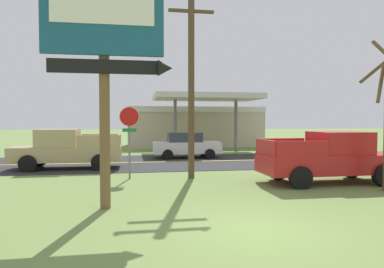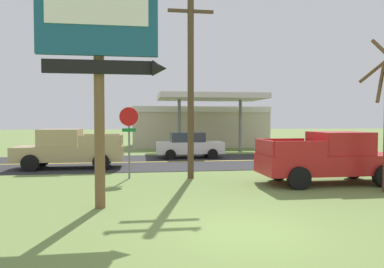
{
  "view_description": "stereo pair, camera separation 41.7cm",
  "coord_description": "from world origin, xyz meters",
  "px_view_note": "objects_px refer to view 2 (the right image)",
  "views": [
    {
      "loc": [
        -2.63,
        -7.39,
        2.39
      ],
      "look_at": [
        0.0,
        8.0,
        1.8
      ],
      "focal_mm": 33.42,
      "sensor_mm": 36.0,
      "label": 1
    },
    {
      "loc": [
        -2.22,
        -7.45,
        2.39
      ],
      "look_at": [
        0.0,
        8.0,
        1.8
      ],
      "focal_mm": 33.42,
      "sensor_mm": 36.0,
      "label": 2
    }
  ],
  "objects_px": {
    "stop_sign": "(129,129)",
    "pickup_tan_on_road": "(69,149)",
    "gas_station": "(198,125)",
    "car_white_near_lane": "(189,145)",
    "pickup_red_parked_on_lawn": "(330,158)",
    "motel_sign": "(100,36)",
    "utility_pole": "(191,72)"
  },
  "relations": [
    {
      "from": "utility_pole",
      "to": "gas_station",
      "type": "relative_size",
      "value": 0.68
    },
    {
      "from": "gas_station",
      "to": "car_white_near_lane",
      "type": "bearing_deg",
      "value": -102.42
    },
    {
      "from": "gas_station",
      "to": "pickup_red_parked_on_lawn",
      "type": "distance_m",
      "value": 20.26
    },
    {
      "from": "motel_sign",
      "to": "utility_pole",
      "type": "relative_size",
      "value": 0.83
    },
    {
      "from": "motel_sign",
      "to": "stop_sign",
      "type": "bearing_deg",
      "value": 83.55
    },
    {
      "from": "stop_sign",
      "to": "pickup_red_parked_on_lawn",
      "type": "bearing_deg",
      "value": -16.63
    },
    {
      "from": "stop_sign",
      "to": "pickup_tan_on_road",
      "type": "bearing_deg",
      "value": 130.68
    },
    {
      "from": "gas_station",
      "to": "pickup_red_parked_on_lawn",
      "type": "bearing_deg",
      "value": -84.96
    },
    {
      "from": "car_white_near_lane",
      "to": "utility_pole",
      "type": "bearing_deg",
      "value": -97.24
    },
    {
      "from": "pickup_red_parked_on_lawn",
      "to": "pickup_tan_on_road",
      "type": "bearing_deg",
      "value": 151.21
    },
    {
      "from": "utility_pole",
      "to": "car_white_near_lane",
      "type": "xyz_separation_m",
      "value": [
        1.0,
        7.86,
        -3.56
      ]
    },
    {
      "from": "gas_station",
      "to": "car_white_near_lane",
      "type": "xyz_separation_m",
      "value": [
        -2.27,
        -10.31,
        -1.11
      ]
    },
    {
      "from": "motel_sign",
      "to": "stop_sign",
      "type": "height_order",
      "value": "motel_sign"
    },
    {
      "from": "pickup_red_parked_on_lawn",
      "to": "pickup_tan_on_road",
      "type": "height_order",
      "value": "same"
    },
    {
      "from": "pickup_red_parked_on_lawn",
      "to": "pickup_tan_on_road",
      "type": "distance_m",
      "value": 12.16
    },
    {
      "from": "motel_sign",
      "to": "utility_pole",
      "type": "bearing_deg",
      "value": 57.07
    },
    {
      "from": "utility_pole",
      "to": "car_white_near_lane",
      "type": "bearing_deg",
      "value": 82.76
    },
    {
      "from": "pickup_tan_on_road",
      "to": "stop_sign",
      "type": "bearing_deg",
      "value": -49.32
    },
    {
      "from": "utility_pole",
      "to": "pickup_tan_on_road",
      "type": "bearing_deg",
      "value": 145.47
    },
    {
      "from": "utility_pole",
      "to": "gas_station",
      "type": "xyz_separation_m",
      "value": [
        3.27,
        18.17,
        -2.45
      ]
    },
    {
      "from": "utility_pole",
      "to": "stop_sign",
      "type": "bearing_deg",
      "value": 173.97
    },
    {
      "from": "stop_sign",
      "to": "car_white_near_lane",
      "type": "height_order",
      "value": "stop_sign"
    },
    {
      "from": "stop_sign",
      "to": "car_white_near_lane",
      "type": "xyz_separation_m",
      "value": [
        3.52,
        7.59,
        -1.2
      ]
    },
    {
      "from": "pickup_red_parked_on_lawn",
      "to": "stop_sign",
      "type": "bearing_deg",
      "value": 163.37
    },
    {
      "from": "utility_pole",
      "to": "gas_station",
      "type": "height_order",
      "value": "utility_pole"
    },
    {
      "from": "gas_station",
      "to": "car_white_near_lane",
      "type": "height_order",
      "value": "gas_station"
    },
    {
      "from": "utility_pole",
      "to": "gas_station",
      "type": "bearing_deg",
      "value": 79.8
    },
    {
      "from": "motel_sign",
      "to": "gas_station",
      "type": "distance_m",
      "value": 23.95
    },
    {
      "from": "stop_sign",
      "to": "pickup_tan_on_road",
      "type": "height_order",
      "value": "stop_sign"
    },
    {
      "from": "gas_station",
      "to": "pickup_tan_on_road",
      "type": "distance_m",
      "value": 16.87
    },
    {
      "from": "car_white_near_lane",
      "to": "pickup_tan_on_road",
      "type": "bearing_deg",
      "value": -148.81
    },
    {
      "from": "stop_sign",
      "to": "gas_station",
      "type": "bearing_deg",
      "value": 72.08
    }
  ]
}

